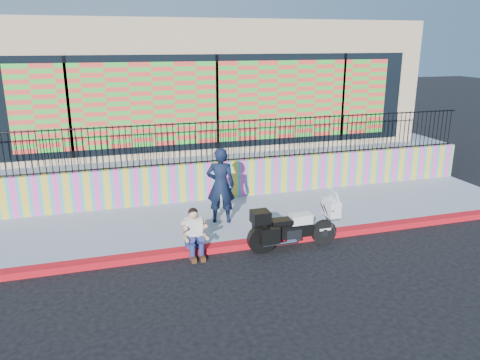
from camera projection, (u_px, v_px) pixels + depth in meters
name	position (u px, v px, depth m)	size (l,w,h in m)	color
ground	(262.00, 245.00, 11.00)	(90.00, 90.00, 0.00)	black
red_curb	(262.00, 242.00, 10.98)	(16.00, 0.30, 0.15)	#A70B17
sidewalk	(241.00, 218.00, 12.49)	(16.00, 3.00, 0.15)	gray
mural_wall	(226.00, 179.00, 13.78)	(16.00, 0.20, 1.10)	#FF43AE
metal_fence	(225.00, 141.00, 13.46)	(15.80, 0.04, 1.20)	black
elevated_platform	(192.00, 146.00, 18.48)	(16.00, 10.00, 1.25)	gray
storefront_building	(191.00, 79.00, 17.54)	(14.00, 8.06, 4.00)	tan
police_motorcycle	(292.00, 226.00, 10.68)	(2.14, 0.71, 1.33)	black
police_officer	(221.00, 185.00, 11.76)	(0.71, 0.47, 1.95)	black
seated_man	(195.00, 237.00, 10.33)	(0.54, 0.71, 1.06)	navy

